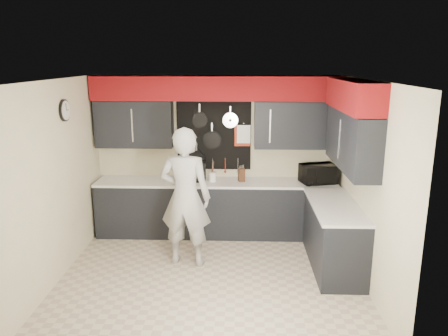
{
  "coord_description": "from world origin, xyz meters",
  "views": [
    {
      "loc": [
        0.37,
        -5.38,
        2.85
      ],
      "look_at": [
        0.16,
        0.5,
        1.38
      ],
      "focal_mm": 35.0,
      "sensor_mm": 36.0,
      "label": 1
    }
  ],
  "objects_px": {
    "utensil_crock": "(213,177)",
    "person": "(185,197)",
    "microwave": "(318,174)",
    "knife_block": "(241,175)",
    "coffee_maker": "(200,171)"
  },
  "relations": [
    {
      "from": "microwave",
      "to": "utensil_crock",
      "type": "bearing_deg",
      "value": 162.6
    },
    {
      "from": "utensil_crock",
      "to": "coffee_maker",
      "type": "xyz_separation_m",
      "value": [
        -0.2,
        0.03,
        0.09
      ]
    },
    {
      "from": "coffee_maker",
      "to": "knife_block",
      "type": "bearing_deg",
      "value": -4.27
    },
    {
      "from": "microwave",
      "to": "utensil_crock",
      "type": "height_order",
      "value": "microwave"
    },
    {
      "from": "coffee_maker",
      "to": "person",
      "type": "relative_size",
      "value": 0.16
    },
    {
      "from": "microwave",
      "to": "knife_block",
      "type": "relative_size",
      "value": 2.56
    },
    {
      "from": "knife_block",
      "to": "person",
      "type": "height_order",
      "value": "person"
    },
    {
      "from": "microwave",
      "to": "knife_block",
      "type": "bearing_deg",
      "value": 161.23
    },
    {
      "from": "utensil_crock",
      "to": "person",
      "type": "xyz_separation_m",
      "value": [
        -0.31,
        -1.06,
        -0.01
      ]
    },
    {
      "from": "microwave",
      "to": "knife_block",
      "type": "height_order",
      "value": "microwave"
    },
    {
      "from": "knife_block",
      "to": "coffee_maker",
      "type": "xyz_separation_m",
      "value": [
        -0.67,
        0.01,
        0.06
      ]
    },
    {
      "from": "microwave",
      "to": "person",
      "type": "height_order",
      "value": "person"
    },
    {
      "from": "knife_block",
      "to": "microwave",
      "type": "bearing_deg",
      "value": -17.09
    },
    {
      "from": "utensil_crock",
      "to": "coffee_maker",
      "type": "distance_m",
      "value": 0.22
    },
    {
      "from": "microwave",
      "to": "utensil_crock",
      "type": "xyz_separation_m",
      "value": [
        -1.69,
        0.03,
        -0.07
      ]
    }
  ]
}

